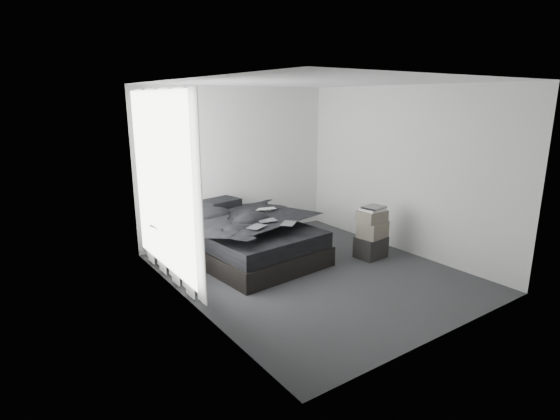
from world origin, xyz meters
TOP-DOWN VIEW (x-y plane):
  - floor at (0.00, 0.00)m, footprint 3.60×4.20m
  - ceiling at (0.00, 0.00)m, footprint 3.60×4.20m
  - wall_back at (0.00, 2.10)m, footprint 3.60×0.01m
  - wall_front at (0.00, -2.10)m, footprint 3.60×0.01m
  - wall_left at (-1.80, 0.00)m, footprint 0.01×4.20m
  - wall_right at (1.80, 0.00)m, footprint 0.01×4.20m
  - window_left at (-1.78, 0.90)m, footprint 0.02×2.00m
  - curtain_left at (-1.73, 0.90)m, footprint 0.06×2.12m
  - bed at (-0.45, 1.00)m, footprint 1.78×2.25m
  - mattress at (-0.45, 1.00)m, footprint 1.72×2.19m
  - duvet at (-0.44, 0.95)m, footprint 1.72×1.94m
  - pillow_lower at (-0.57, 1.82)m, footprint 0.67×0.49m
  - pillow_upper at (-0.50, 1.80)m, footprint 0.66×0.52m
  - laptop at (-0.06, 1.09)m, footprint 0.38×0.29m
  - comic_a at (-0.66, 0.42)m, footprint 0.32×0.28m
  - comic_b at (-0.36, 0.60)m, footprint 0.29×0.21m
  - comic_c at (-0.20, 0.30)m, footprint 0.32×0.31m
  - side_stand at (-1.56, 1.52)m, footprint 0.41×0.41m
  - papers at (-1.55, 1.51)m, footprint 0.31×0.25m
  - floor_books at (-1.45, 1.09)m, footprint 0.16×0.21m
  - box_lower at (1.14, -0.03)m, footprint 0.47×0.38m
  - box_mid at (1.15, -0.04)m, footprint 0.46×0.39m
  - box_upper at (1.13, -0.03)m, footprint 0.40×0.33m
  - art_book_white at (1.14, -0.03)m, footprint 0.36×0.30m
  - art_book_snake at (1.15, -0.04)m, footprint 0.37×0.32m

SIDE VIEW (x-z plane):
  - floor at x=0.00m, z-range -0.01..0.01m
  - floor_books at x=-1.45m, z-range 0.00..0.13m
  - bed at x=-0.45m, z-range 0.00..0.29m
  - box_lower at x=1.14m, z-range 0.00..0.33m
  - side_stand at x=-1.56m, z-range 0.00..0.73m
  - mattress at x=-0.45m, z-range 0.29..0.51m
  - box_mid at x=1.15m, z-range 0.33..0.58m
  - pillow_lower at x=-0.57m, z-range 0.51..0.66m
  - duvet at x=-0.44m, z-range 0.51..0.76m
  - box_upper at x=1.13m, z-range 0.58..0.75m
  - pillow_upper at x=-0.50m, z-range 0.66..0.79m
  - papers at x=-1.55m, z-range 0.73..0.74m
  - comic_a at x=-0.66m, z-range 0.76..0.77m
  - art_book_white at x=1.14m, z-range 0.75..0.78m
  - comic_b at x=-0.36m, z-range 0.77..0.78m
  - laptop at x=-0.06m, z-range 0.76..0.79m
  - comic_c at x=-0.20m, z-range 0.77..0.78m
  - art_book_snake at x=1.15m, z-range 0.78..0.82m
  - curtain_left at x=-1.73m, z-range 0.04..2.52m
  - wall_back at x=0.00m, z-range 0.00..2.60m
  - wall_front at x=0.00m, z-range 0.00..2.60m
  - wall_left at x=-1.80m, z-range 0.00..2.60m
  - wall_right at x=1.80m, z-range 0.00..2.60m
  - window_left at x=-1.78m, z-range 0.20..2.50m
  - ceiling at x=0.00m, z-range 2.60..2.60m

